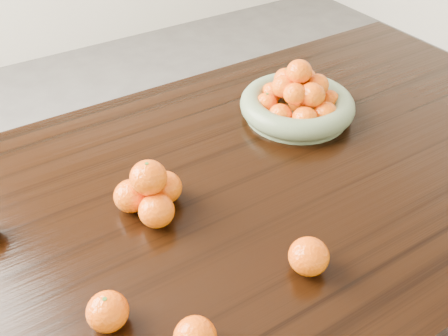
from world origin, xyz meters
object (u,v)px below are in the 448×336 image
dining_table (224,218)px  loose_orange_0 (108,311)px  fruit_bowl (298,102)px  orange_pyramid (150,193)px

dining_table → loose_orange_0: (-0.35, -0.19, 0.12)m
fruit_bowl → orange_pyramid: 0.51m
loose_orange_0 → fruit_bowl: bearing=26.8°
dining_table → orange_pyramid: size_ratio=13.61×
orange_pyramid → loose_orange_0: 0.28m
orange_pyramid → dining_table: bearing=-8.6°
fruit_bowl → orange_pyramid: bearing=-165.5°
dining_table → fruit_bowl: 0.39m
dining_table → fruit_bowl: fruit_bowl is taller
fruit_bowl → orange_pyramid: fruit_bowl is taller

